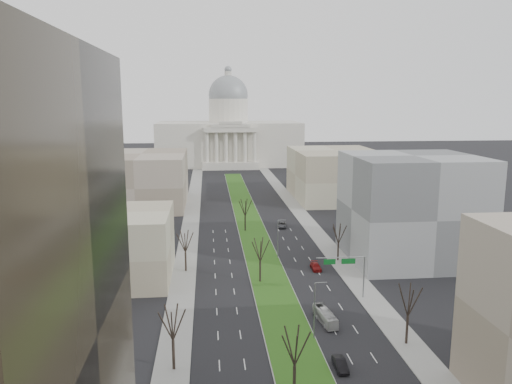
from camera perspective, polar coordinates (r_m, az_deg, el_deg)
ground at (r=140.50m, az=-0.43°, el=-4.48°), size 600.00×600.00×0.00m
median at (r=139.50m, az=-0.39°, el=-4.55°), size 8.00×222.03×0.20m
sidewalk_left at (r=116.11m, az=-8.02°, el=-7.78°), size 5.00×330.00×0.15m
sidewalk_right at (r=119.71m, az=9.11°, el=-7.25°), size 5.00×330.00×0.15m
capitol at (r=285.76m, az=-3.13°, el=6.44°), size 80.00×46.00×55.00m
building_beige_left at (r=106.46m, az=-16.74°, el=-5.92°), size 26.00×22.00×14.00m
building_grey_right at (r=119.19m, az=17.34°, el=-1.74°), size 28.00×26.00×24.00m
building_far_left at (r=178.79m, az=-12.85°, el=1.44°), size 30.00×40.00×18.00m
building_far_right at (r=188.25m, az=9.00°, el=2.01°), size 30.00×40.00×18.00m
tree_left_mid at (r=69.82m, az=-9.53°, el=-14.42°), size 5.40×5.40×9.72m
tree_left_far at (r=107.44m, az=-8.10°, el=-5.51°), size 5.28×5.28×9.50m
tree_right_mid at (r=78.87m, az=17.05°, el=-11.64°), size 5.52×5.52×9.94m
tree_right_far at (r=115.04m, az=9.43°, el=-4.64°), size 5.04×5.04×9.07m
tree_median_a at (r=63.28m, az=4.46°, el=-17.06°), size 5.40×5.40×9.72m
tree_median_b at (r=100.11m, az=0.48°, el=-6.51°), size 5.40×5.40×9.72m
tree_median_c at (r=138.71m, az=-1.25°, el=-1.71°), size 5.40×5.40×9.72m
streetlamp_median_b at (r=78.53m, az=6.75°, el=-13.18°), size 1.90×0.20×9.16m
streetlamp_median_c at (r=115.70m, az=2.55°, el=-5.30°), size 1.90×0.20×9.16m
mast_arm_signs at (r=93.95m, az=10.68°, el=-8.41°), size 9.12×0.24×8.09m
car_black at (r=72.93m, az=9.61°, el=-18.82°), size 1.57×4.35×1.43m
car_red at (r=110.04m, az=6.84°, el=-8.45°), size 1.92×4.73×1.37m
car_grey_far at (r=144.54m, az=2.97°, el=-3.77°), size 3.24×5.57×1.46m
box_van at (r=85.61m, az=7.91°, el=-13.87°), size 2.74×7.92×2.16m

